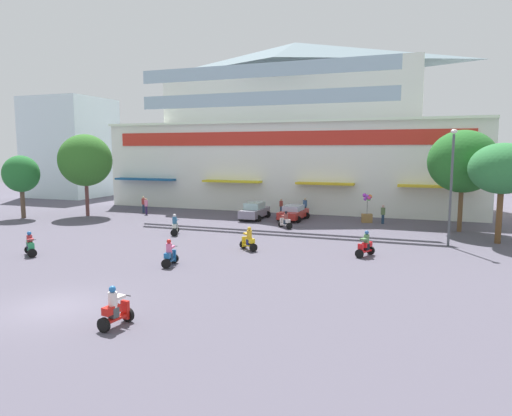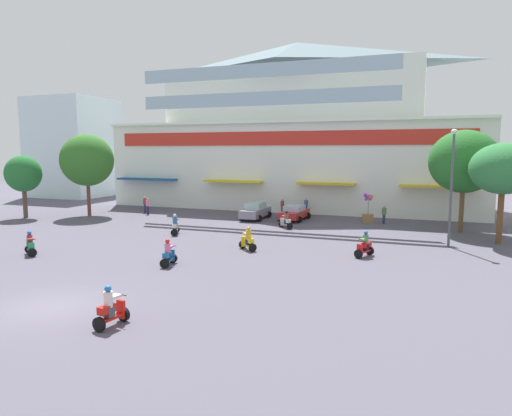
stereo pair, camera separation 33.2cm
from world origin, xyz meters
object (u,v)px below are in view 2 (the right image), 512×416
pedestrian_0 (282,206)px  pedestrian_1 (145,203)px  streetlamp_near (452,180)px  scooter_rider_0 (365,246)px  parked_car_0 (256,211)px  plaza_tree_2 (23,174)px  plaza_tree_0 (87,160)px  scooter_rider_7 (111,309)px  parked_car_1 (294,213)px  scooter_rider_1 (286,221)px  pedestrian_3 (148,205)px  balloon_vendor_cart (368,210)px  scooter_rider_2 (175,226)px  scooter_rider_5 (30,245)px  plaza_tree_1 (464,162)px  plaza_tree_3 (503,169)px  pedestrian_4 (306,206)px  pedestrian_2 (384,213)px  scooter_rider_3 (168,255)px  scooter_rider_4 (248,241)px

pedestrian_0 → pedestrian_1: bearing=-167.5°
streetlamp_near → scooter_rider_0: bearing=-135.3°
parked_car_0 → pedestrian_0: (1.58, 3.20, 0.15)m
plaza_tree_2 → plaza_tree_0: bearing=34.7°
scooter_rider_7 → plaza_tree_2: bearing=142.0°
parked_car_1 → scooter_rider_1: size_ratio=2.93×
plaza_tree_0 → pedestrian_3: bearing=29.8°
pedestrian_1 → balloon_vendor_cart: bearing=3.4°
parked_car_0 → scooter_rider_2: (-2.91, -9.43, -0.11)m
scooter_rider_5 → plaza_tree_2: bearing=137.9°
plaza_tree_1 → scooter_rider_2: 22.45m
plaza_tree_0 → plaza_tree_3: plaza_tree_0 is taller
scooter_rider_2 → balloon_vendor_cart: 16.88m
scooter_rider_1 → pedestrian_0: (-2.47, 7.04, 0.33)m
pedestrian_4 → plaza_tree_3: bearing=-29.0°
scooter_rider_0 → pedestrian_2: bearing=90.0°
pedestrian_2 → balloon_vendor_cart: (-1.37, 0.24, 0.16)m
scooter_rider_0 → scooter_rider_5: bearing=-160.6°
plaza_tree_3 → scooter_rider_3: size_ratio=4.49×
scooter_rider_2 → pedestrian_3: pedestrian_3 is taller
scooter_rider_0 → pedestrian_1: bearing=152.9°
parked_car_0 → pedestrian_1: (-12.03, 0.18, 0.18)m
plaza_tree_0 → plaza_tree_1: size_ratio=1.00×
scooter_rider_3 → pedestrian_4: 21.68m
scooter_rider_3 → parked_car_0: bearing=94.9°
plaza_tree_1 → pedestrian_4: size_ratio=4.62×
pedestrian_2 → plaza_tree_1: bearing=-18.4°
parked_car_0 → balloon_vendor_cart: balloon_vendor_cart is taller
plaza_tree_3 → streetlamp_near: streetlamp_near is taller
scooter_rider_0 → scooter_rider_7: (-7.12, -14.27, 0.00)m
plaza_tree_1 → scooter_rider_4: bearing=-137.9°
plaza_tree_2 → scooter_rider_4: (24.75, -5.86, -3.49)m
pedestrian_0 → pedestrian_3: 13.29m
parked_car_0 → pedestrian_2: (11.31, 1.25, 0.15)m
scooter_rider_2 → pedestrian_1: size_ratio=0.95×
scooter_rider_5 → pedestrian_3: 18.05m
plaza_tree_1 → plaza_tree_3: plaza_tree_1 is taller
parked_car_0 → scooter_rider_3: parked_car_0 is taller
plaza_tree_1 → pedestrian_2: 7.69m
pedestrian_2 → scooter_rider_1: bearing=-145.0°
plaza_tree_2 → scooter_rider_1: size_ratio=4.03×
plaza_tree_1 → pedestrian_2: bearing=161.6°
pedestrian_4 → pedestrian_0: bearing=-164.2°
pedestrian_3 → scooter_rider_0: bearing=-26.2°
scooter_rider_2 → scooter_rider_7: (7.11, -16.59, -0.02)m
plaza_tree_2 → parked_car_0: bearing=18.0°
parked_car_0 → streetlamp_near: streetlamp_near is taller
scooter_rider_2 → plaza_tree_3: bearing=11.8°
scooter_rider_7 → pedestrian_3: 29.60m
scooter_rider_3 → scooter_rider_5: (-9.15, -0.69, -0.00)m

